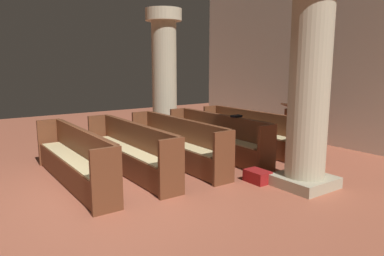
# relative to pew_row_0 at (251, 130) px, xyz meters

# --- Properties ---
(ground_plane) EXTENTS (19.20, 19.20, 0.00)m
(ground_plane) POSITION_rel_pew_row_0_xyz_m (0.84, -4.01, -0.48)
(ground_plane) COLOR #AD5B42
(back_wall) EXTENTS (10.00, 0.16, 4.50)m
(back_wall) POSITION_rel_pew_row_0_xyz_m (0.84, 2.07, 1.77)
(back_wall) COLOR silver
(back_wall) RESTS_ON ground
(pew_row_0) EXTENTS (3.03, 0.47, 0.91)m
(pew_row_0) POSITION_rel_pew_row_0_xyz_m (0.00, 0.00, 0.00)
(pew_row_0) COLOR brown
(pew_row_0) RESTS_ON ground
(pew_row_1) EXTENTS (3.03, 0.46, 0.91)m
(pew_row_1) POSITION_rel_pew_row_0_xyz_m (0.00, -1.03, 0.00)
(pew_row_1) COLOR brown
(pew_row_1) RESTS_ON ground
(pew_row_2) EXTENTS (3.03, 0.46, 0.91)m
(pew_row_2) POSITION_rel_pew_row_0_xyz_m (0.00, -2.05, 0.00)
(pew_row_2) COLOR brown
(pew_row_2) RESTS_ON ground
(pew_row_3) EXTENTS (3.03, 0.47, 0.91)m
(pew_row_3) POSITION_rel_pew_row_0_xyz_m (0.00, -3.08, 0.00)
(pew_row_3) COLOR brown
(pew_row_3) RESTS_ON ground
(pew_row_4) EXTENTS (3.03, 0.46, 0.91)m
(pew_row_4) POSITION_rel_pew_row_0_xyz_m (0.00, -4.11, 0.00)
(pew_row_4) COLOR brown
(pew_row_4) RESTS_ON ground
(pillar_aisle_side) EXTENTS (0.93, 0.93, 3.38)m
(pillar_aisle_side) POSITION_rel_pew_row_0_xyz_m (2.33, -1.05, 1.28)
(pillar_aisle_side) COLOR tan
(pillar_aisle_side) RESTS_ON ground
(pillar_far_side) EXTENTS (0.93, 0.93, 3.38)m
(pillar_far_side) POSITION_rel_pew_row_0_xyz_m (-2.28, -0.96, 1.28)
(pillar_far_side) COLOR tan
(pillar_far_side) RESTS_ON ground
(lectern) EXTENTS (0.48, 0.45, 1.08)m
(lectern) POSITION_rel_pew_row_0_xyz_m (0.39, 0.99, -0.03)
(lectern) COLOR brown
(lectern) RESTS_ON ground
(hymn_book) EXTENTS (0.15, 0.21, 0.04)m
(hymn_book) POSITION_rel_pew_row_0_xyz_m (0.41, -0.84, 0.45)
(hymn_book) COLOR black
(hymn_book) RESTS_ON pew_row_1
(kneeler_box_red) EXTENTS (0.43, 0.30, 0.21)m
(kneeler_box_red) POSITION_rel_pew_row_0_xyz_m (1.74, -1.53, -0.38)
(kneeler_box_red) COLOR maroon
(kneeler_box_red) RESTS_ON ground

